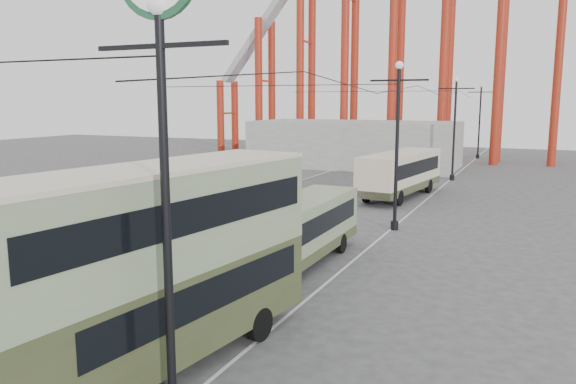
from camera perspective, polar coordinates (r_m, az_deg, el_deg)
The scene contains 11 objects.
ground at distance 19.44m, azimuth -20.05°, elevation -13.04°, with size 160.00×160.00×0.00m, color #454547.
road_markings at distance 35.90m, azimuth 1.33°, elevation -2.32°, with size 12.52×120.00×0.01m.
lamp_post_near at distance 12.13m, azimuth -12.78°, elevation 12.21°, with size 3.20×0.44×10.80m.
lamp_post_mid at distance 31.64m, azimuth 11.00°, elevation 4.51°, with size 3.20×0.44×9.32m.
lamp_post_far at distance 53.25m, azimuth 16.54°, elevation 6.14°, with size 3.20×0.44×9.32m.
lamp_post_distant at distance 75.09m, azimuth 18.88°, elevation 6.81°, with size 3.20×0.44×9.32m.
fairground_shed at distance 62.78m, azimuth 6.78°, elevation 4.87°, with size 22.00×10.00×5.00m, color gray.
double_decker_bus at distance 15.22m, azimuth -12.97°, elevation -6.55°, with size 4.00×10.59×5.55m.
single_decker_green at distance 24.33m, azimuth 0.74°, elevation -3.96°, with size 2.38×10.26×2.90m.
single_decker_cream at distance 43.10m, azimuth 11.38°, elevation 1.99°, with size 4.14×11.11×3.37m.
pedestrian at distance 21.38m, azimuth -7.38°, elevation -7.75°, with size 0.71×0.46×1.94m, color black.
Camera 1 is at (12.86, -12.69, 7.18)m, focal length 35.00 mm.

